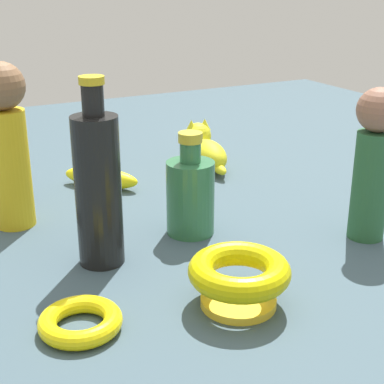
# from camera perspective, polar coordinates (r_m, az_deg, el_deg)

# --- Properties ---
(ground) EXTENTS (2.00, 2.00, 0.00)m
(ground) POSITION_cam_1_polar(r_m,az_deg,el_deg) (0.94, 0.00, -3.20)
(ground) COLOR #384C56
(nail_polish_jar) EXTENTS (0.04, 0.04, 0.04)m
(nail_polish_jar) POSITION_cam_1_polar(r_m,az_deg,el_deg) (1.08, -17.62, 0.18)
(nail_polish_jar) COLOR black
(nail_polish_jar) RESTS_ON ground
(bowl) EXTENTS (0.12, 0.12, 0.06)m
(bowl) POSITION_cam_1_polar(r_m,az_deg,el_deg) (0.71, 4.64, -8.18)
(bowl) COLOR yellow
(bowl) RESTS_ON ground
(person_figure_adult) EXTENTS (0.09, 0.09, 0.26)m
(person_figure_adult) POSITION_cam_1_polar(r_m,az_deg,el_deg) (0.93, -17.66, 4.76)
(person_figure_adult) COLOR gold
(person_figure_adult) RESTS_ON ground
(cat_figurine) EXTENTS (0.16, 0.07, 0.09)m
(cat_figurine) POSITION_cam_1_polar(r_m,az_deg,el_deg) (1.19, 1.31, 4.17)
(cat_figurine) COLOR yellow
(cat_figurine) RESTS_ON ground
(bottle_short) EXTENTS (0.07, 0.07, 0.16)m
(bottle_short) POSITION_cam_1_polar(r_m,az_deg,el_deg) (0.89, -0.16, -0.21)
(bottle_short) COLOR #306B43
(bottle_short) RESTS_ON ground
(bottle_tall) EXTENTS (0.06, 0.06, 0.26)m
(bottle_tall) POSITION_cam_1_polar(r_m,az_deg,el_deg) (0.79, -9.19, 0.46)
(bottle_tall) COLOR black
(bottle_tall) RESTS_ON ground
(person_figure_child) EXTENTS (0.06, 0.06, 0.23)m
(person_figure_child) POSITION_cam_1_polar(r_m,az_deg,el_deg) (0.89, 17.33, 3.03)
(person_figure_child) COLOR #285933
(person_figure_child) RESTS_ON ground
(bangle) EXTENTS (0.10, 0.10, 0.02)m
(bangle) POSITION_cam_1_polar(r_m,az_deg,el_deg) (0.69, -10.87, -12.34)
(bangle) COLOR yellow
(bangle) RESTS_ON ground
(banana) EXTENTS (0.14, 0.13, 0.04)m
(banana) POSITION_cam_1_polar(r_m,az_deg,el_deg) (1.10, -8.91, 1.39)
(banana) COLOR yellow
(banana) RESTS_ON ground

